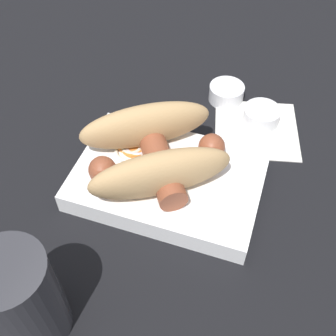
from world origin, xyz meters
The scene contains 9 objects.
ground_plane centered at (0.00, 0.00, 0.00)m, with size 3.00×3.00×0.00m, color black.
food_tray centered at (0.00, 0.00, 0.01)m, with size 0.24×0.16×0.03m.
bread_roll centered at (-0.02, 0.01, 0.06)m, with size 0.22×0.20×0.06m.
sausage centered at (-0.01, 0.01, 0.05)m, with size 0.15×0.14×0.03m.
pickled_veggies centered at (-0.06, 0.03, 0.03)m, with size 0.05×0.08×0.01m.
napkin centered at (0.09, 0.14, 0.00)m, with size 0.15×0.15×0.00m.
condiment_cup_near centered at (0.09, 0.16, 0.01)m, with size 0.05×0.05×0.03m.
condiment_cup_far centered at (0.03, 0.20, 0.01)m, with size 0.05×0.05×0.03m.
drink_glass centered at (-0.07, -0.21, 0.06)m, with size 0.07×0.07×0.12m.
Camera 1 is at (0.11, -0.32, 0.44)m, focal length 45.00 mm.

